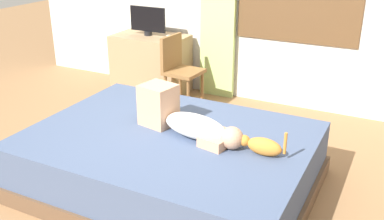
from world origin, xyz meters
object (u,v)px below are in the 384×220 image
at_px(desk, 151,64).
at_px(cat, 262,146).
at_px(person_lying, 185,120).
at_px(chair_by_desk, 179,67).
at_px(bed, 170,160).
at_px(tv_monitor, 148,21).
at_px(cup, 169,39).

bearing_deg(desk, cat, -41.56).
distance_m(person_lying, desk, 2.28).
bearing_deg(chair_by_desk, bed, -64.07).
height_order(desk, chair_by_desk, chair_by_desk).
height_order(bed, person_lying, person_lying).
height_order(tv_monitor, cup, tv_monitor).
bearing_deg(bed, cup, 119.50).
bearing_deg(person_lying, chair_by_desk, 120.32).
height_order(bed, cup, cup).
xyz_separation_m(desk, cup, (0.38, -0.20, 0.41)).
bearing_deg(cup, bed, -60.50).
distance_m(bed, cat, 0.82).
bearing_deg(desk, chair_by_desk, -30.11).
bearing_deg(person_lying, tv_monitor, 129.23).
bearing_deg(cat, person_lying, 173.81).
relative_size(cat, desk, 0.40).
xyz_separation_m(desk, chair_by_desk, (0.58, -0.34, 0.14)).
bearing_deg(person_lying, bed, -141.96).
height_order(desk, cup, cup).
relative_size(desk, cup, 11.12).
relative_size(cup, chair_by_desk, 0.09).
distance_m(person_lying, tv_monitor, 2.31).
xyz_separation_m(cat, desk, (-2.07, 1.84, -0.17)).
xyz_separation_m(bed, cup, (-0.93, 1.65, 0.55)).
bearing_deg(cup, chair_by_desk, -34.69).
xyz_separation_m(person_lying, tv_monitor, (-1.44, 1.77, 0.34)).
bearing_deg(chair_by_desk, cup, 145.31).
bearing_deg(tv_monitor, chair_by_desk, -29.10).
relative_size(person_lying, tv_monitor, 1.96).
xyz_separation_m(cup, chair_by_desk, (0.20, -0.14, -0.27)).
distance_m(bed, cup, 1.97).
xyz_separation_m(bed, person_lying, (0.10, 0.08, 0.35)).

